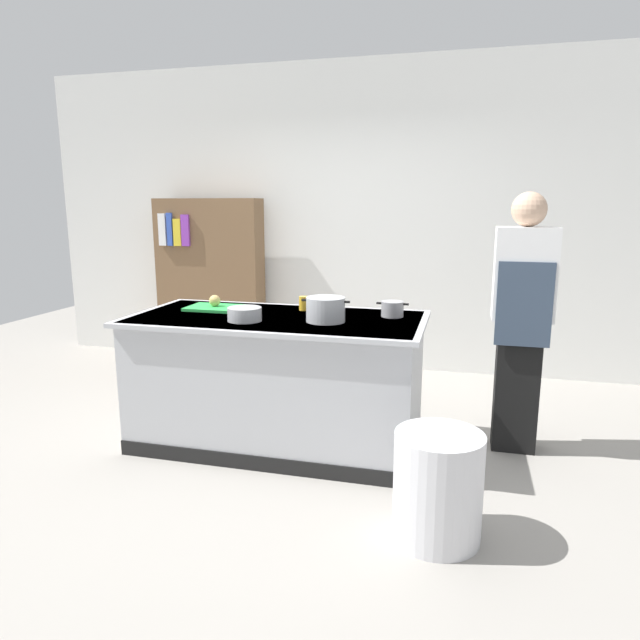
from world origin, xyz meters
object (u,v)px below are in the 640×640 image
at_px(sauce_pan, 392,309).
at_px(trash_bin, 438,486).
at_px(person_chef, 521,317).
at_px(stock_pot, 326,309).
at_px(mixing_bowl, 245,314).
at_px(juice_cup, 304,303).
at_px(bookshelf, 210,282).
at_px(onion, 215,301).

xyz_separation_m(sauce_pan, trash_bin, (0.38, -1.10, -0.68)).
bearing_deg(person_chef, trash_bin, 147.18).
distance_m(stock_pot, mixing_bowl, 0.53).
distance_m(sauce_pan, trash_bin, 1.34).
bearing_deg(juice_cup, trash_bin, -48.85).
relative_size(sauce_pan, person_chef, 0.13).
distance_m(person_chef, bookshelf, 3.28).
xyz_separation_m(juice_cup, bookshelf, (-1.45, 1.53, -0.10)).
distance_m(onion, juice_cup, 0.64).
height_order(juice_cup, bookshelf, bookshelf).
xyz_separation_m(onion, trash_bin, (1.66, -1.06, -0.69)).
relative_size(stock_pot, mixing_bowl, 1.43).
xyz_separation_m(stock_pot, mixing_bowl, (-0.51, -0.11, -0.04)).
distance_m(onion, trash_bin, 2.08).
height_order(sauce_pan, trash_bin, sauce_pan).
bearing_deg(mixing_bowl, stock_pot, 12.00).
bearing_deg(juice_cup, person_chef, 1.48).
distance_m(stock_pot, trash_bin, 1.33).
xyz_separation_m(juice_cup, person_chef, (1.47, 0.04, -0.04)).
height_order(onion, bookshelf, bookshelf).
bearing_deg(onion, juice_cup, 10.22).
height_order(mixing_bowl, juice_cup, juice_cup).
xyz_separation_m(sauce_pan, bookshelf, (-2.09, 1.60, -0.10)).
height_order(juice_cup, person_chef, person_chef).
xyz_separation_m(stock_pot, bookshelf, (-1.69, 1.87, -0.13)).
relative_size(person_chef, bookshelf, 1.01).
relative_size(trash_bin, bookshelf, 0.32).
bearing_deg(bookshelf, trash_bin, -47.50).
relative_size(onion, bookshelf, 0.05).
relative_size(juice_cup, bookshelf, 0.06).
height_order(onion, stock_pot, stock_pot).
distance_m(juice_cup, trash_bin, 1.69).
xyz_separation_m(onion, mixing_bowl, (0.37, -0.34, -0.02)).
distance_m(mixing_bowl, juice_cup, 0.53).
distance_m(sauce_pan, mixing_bowl, 0.99).
xyz_separation_m(mixing_bowl, trash_bin, (1.29, -0.72, -0.67)).
xyz_separation_m(onion, sauce_pan, (1.28, 0.04, -0.01)).
bearing_deg(sauce_pan, juice_cup, 173.47).
height_order(sauce_pan, bookshelf, bookshelf).
height_order(sauce_pan, mixing_bowl, sauce_pan).
bearing_deg(juice_cup, sauce_pan, -6.53).
xyz_separation_m(trash_bin, bookshelf, (-2.47, 2.70, 0.58)).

